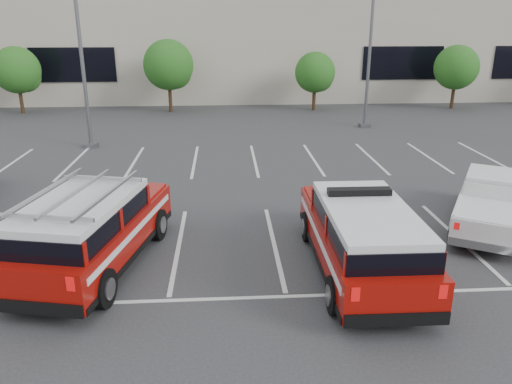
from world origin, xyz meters
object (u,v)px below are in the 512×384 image
tree_mid_right (316,74)px  white_pickup (491,207)px  tree_mid_left (170,67)px  fire_chief_suv (361,242)px  tree_left (19,72)px  light_pole_left (80,39)px  light_pole_mid (371,36)px  convention_building (240,36)px  ladder_suv (91,235)px  tree_right (457,69)px

tree_mid_right → white_pickup: 21.30m
tree_mid_left → fire_chief_suv: (6.88, -23.85, -2.19)m
tree_left → light_pole_left: 12.43m
tree_mid_right → light_pole_mid: (1.91, -6.05, 2.68)m
convention_building → ladder_suv: size_ratio=9.92×
light_pole_left → white_pickup: size_ratio=1.91×
fire_chief_suv → ladder_suv: ladder_suv is taller
light_pole_mid → convention_building: bearing=113.3°
tree_mid_left → white_pickup: bearing=-61.2°
convention_building → tree_left: size_ratio=13.58×
light_pole_left → fire_chief_suv: bearing=-54.2°
convention_building → ladder_suv: convention_building is taller
convention_building → light_pole_left: bearing=-112.4°
convention_building → tree_mid_right: (4.91, -9.82, -2.22)m
tree_mid_right → tree_left: bearing=180.0°
white_pickup → ladder_suv: (-11.47, -1.99, 0.27)m
light_pole_left → fire_chief_suv: light_pole_left is taller
tree_mid_right → tree_right: tree_right is taller
convention_building → light_pole_mid: bearing=-66.7°
light_pole_left → light_pole_mid: size_ratio=1.00×
fire_chief_suv → white_pickup: 5.47m
tree_mid_right → light_pole_mid: bearing=-72.5°
fire_chief_suv → ladder_suv: (-6.72, 0.71, 0.05)m
light_pole_mid → fire_chief_suv: bearing=-105.8°
fire_chief_suv → white_pickup: (4.76, 2.69, -0.21)m
tree_right → white_pickup: (-8.36, -21.16, -2.14)m
fire_chief_suv → convention_building: bearing=93.6°
fire_chief_suv → ladder_suv: size_ratio=0.98×
tree_mid_left → tree_mid_right: size_ratio=1.21×
tree_left → tree_mid_right: size_ratio=1.11×
convention_building → tree_mid_left: convention_building is taller
convention_building → light_pole_mid: 17.27m
convention_building → tree_right: (14.91, -9.82, -1.95)m
light_pole_mid → fire_chief_suv: 19.00m
tree_mid_left → tree_right: (20.00, -0.00, -0.27)m
tree_left → light_pole_left: size_ratio=0.43×
tree_mid_right → white_pickup: size_ratio=0.74×
tree_left → white_pickup: bearing=-44.4°
tree_mid_left → tree_mid_right: tree_mid_left is taller
light_pole_mid → ladder_suv: (-11.75, -17.10, -4.29)m
tree_right → fire_chief_suv: bearing=-118.8°
white_pickup → ladder_suv: size_ratio=0.89×
tree_mid_right → tree_right: 10.00m
light_pole_left → tree_left: bearing=124.5°
light_pole_left → tree_mid_right: bearing=37.5°
tree_left → tree_mid_right: tree_left is taller
tree_mid_right → fire_chief_suv: 24.11m
light_pole_mid → ladder_suv: size_ratio=1.69×
tree_left → tree_mid_left: tree_mid_left is taller
tree_mid_left → tree_right: tree_mid_left is taller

